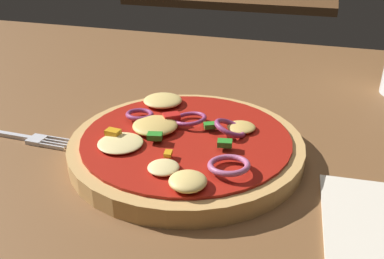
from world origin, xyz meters
name	(u,v)px	position (x,y,z in m)	size (l,w,h in m)	color
dining_table	(150,166)	(0.00, 0.00, 0.01)	(1.39, 1.04, 0.03)	brown
pizza	(185,144)	(0.03, 0.02, 0.04)	(0.25, 0.25, 0.04)	tan
fork	(13,136)	(-0.17, -0.01, 0.03)	(0.16, 0.02, 0.00)	silver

